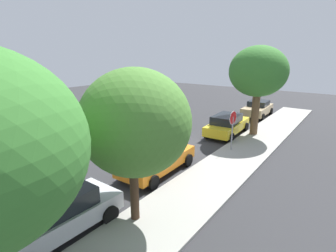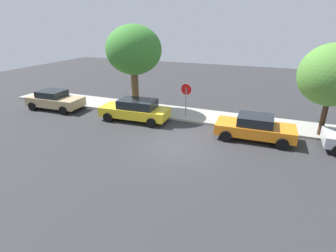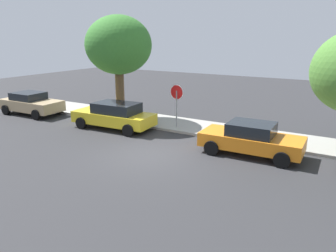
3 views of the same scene
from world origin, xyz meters
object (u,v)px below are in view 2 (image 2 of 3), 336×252
Objects in this scene: parked_car_yellow at (135,110)px; stop_sign at (186,95)px; street_tree_near_corner at (332,75)px; parked_car_tan at (55,100)px; parked_car_orange at (255,127)px; street_tree_far at (134,51)px.

stop_sign is at bearing 28.13° from parked_car_yellow.
street_tree_near_corner reaches higher than parked_car_yellow.
parked_car_tan is at bearing -179.34° from parked_car_yellow.
street_tree_far is at bearing 168.05° from parked_car_orange.
parked_car_orange is at bearing -21.24° from stop_sign.
parked_car_yellow is at bearing 178.45° from parked_car_orange.
parked_car_yellow is 7.70m from parked_car_orange.
stop_sign is 0.47× the size of street_tree_near_corner.
parked_car_orange is 14.58m from parked_car_tan.
street_tree_near_corner is at bearing 0.91° from stop_sign.
stop_sign is 0.58× the size of parked_car_tan.
street_tree_far is (-0.80, 1.59, 3.66)m from parked_car_yellow.
parked_car_orange is 4.91m from street_tree_near_corner.
street_tree_far is at bearing -179.69° from stop_sign.
street_tree_near_corner reaches higher than parked_car_orange.
street_tree_far reaches higher than parked_car_orange.
street_tree_far is (-12.00, -0.15, 0.86)m from street_tree_near_corner.
street_tree_near_corner is at bearing 29.11° from parked_car_orange.
parked_car_tan reaches higher than parked_car_orange.
parked_car_yellow is 1.10× the size of parked_car_tan.
parked_car_yellow is 6.89m from parked_car_tan.
parked_car_tan is (-9.90, -1.69, -0.97)m from stop_sign.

